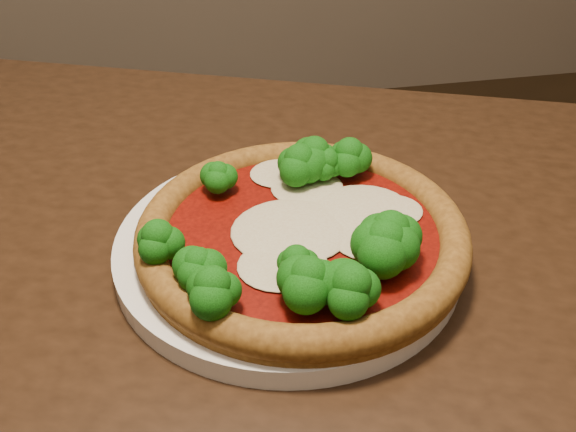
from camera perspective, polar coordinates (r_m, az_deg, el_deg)
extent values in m
cube|color=black|center=(0.52, -7.11, -8.96)|extent=(1.40, 1.20, 0.04)
cylinder|color=white|center=(0.54, 0.00, -2.68)|extent=(0.29, 0.29, 0.02)
cylinder|color=#8D5D21|center=(0.52, 1.25, -1.99)|extent=(0.26, 0.26, 0.01)
torus|color=#8D5D21|center=(0.52, 1.26, -1.38)|extent=(0.27, 0.27, 0.03)
cylinder|color=#760C05|center=(0.52, 1.26, -1.33)|extent=(0.22, 0.22, 0.00)
ellipsoid|color=beige|center=(0.51, 0.30, -1.24)|extent=(0.10, 0.09, 0.01)
ellipsoid|color=beige|center=(0.54, 6.57, 0.54)|extent=(0.08, 0.08, 0.01)
ellipsoid|color=beige|center=(0.56, 1.71, 2.57)|extent=(0.06, 0.06, 0.01)
ellipsoid|color=beige|center=(0.58, -0.73, 3.83)|extent=(0.05, 0.05, 0.00)
ellipsoid|color=beige|center=(0.51, 7.78, -1.81)|extent=(0.07, 0.06, 0.01)
ellipsoid|color=beige|center=(0.54, 9.21, 0.51)|extent=(0.05, 0.05, 0.00)
ellipsoid|color=beige|center=(0.48, -0.49, -4.34)|extent=(0.07, 0.06, 0.01)
ellipsoid|color=#177713|center=(0.57, 5.47, 5.50)|extent=(0.04, 0.04, 0.04)
ellipsoid|color=#177713|center=(0.45, -7.97, -4.33)|extent=(0.04, 0.04, 0.03)
ellipsoid|color=#177713|center=(0.57, 3.47, 4.80)|extent=(0.04, 0.04, 0.03)
ellipsoid|color=#177713|center=(0.56, 1.01, 4.86)|extent=(0.05, 0.05, 0.04)
ellipsoid|color=#177713|center=(0.43, 1.85, -5.60)|extent=(0.05, 0.05, 0.04)
ellipsoid|color=#177713|center=(0.43, 5.60, -6.20)|extent=(0.05, 0.05, 0.04)
ellipsoid|color=#177713|center=(0.55, -6.20, 3.70)|extent=(0.03, 0.03, 0.03)
ellipsoid|color=#177713|center=(0.43, -6.69, -6.31)|extent=(0.04, 0.04, 0.04)
ellipsoid|color=#177713|center=(0.48, -11.47, -1.93)|extent=(0.04, 0.04, 0.04)
ellipsoid|color=#177713|center=(0.57, 2.36, 5.55)|extent=(0.05, 0.05, 0.04)
ellipsoid|color=#177713|center=(0.47, 8.64, -2.36)|extent=(0.05, 0.05, 0.04)
ellipsoid|color=#177713|center=(0.45, 0.75, -4.08)|extent=(0.04, 0.04, 0.03)
ellipsoid|color=#177713|center=(0.47, 9.08, -1.53)|extent=(0.05, 0.05, 0.04)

